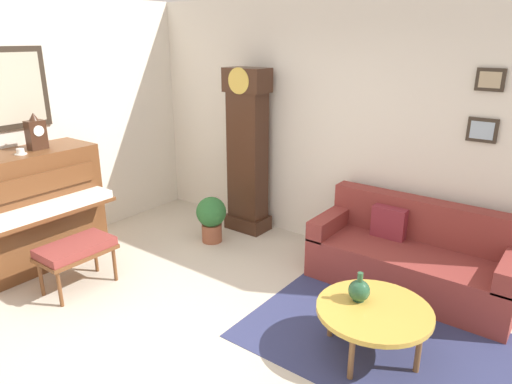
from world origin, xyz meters
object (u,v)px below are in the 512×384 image
Objects in this scene: piano_bench at (76,250)px; grandfather_clock at (248,156)px; green_jug at (359,290)px; potted_plant at (211,216)px; couch at (412,257)px; mantel_clock at (36,133)px; coffee_table at (374,311)px; teacup at (21,152)px; piano at (29,210)px.

grandfather_clock is at bearing 79.31° from piano_bench.
potted_plant is (-2.26, 0.77, -0.17)m from green_jug.
green_jug is 2.39m from potted_plant.
grandfather_clock is 2.58m from green_jug.
grandfather_clock reaches higher than couch.
mantel_clock is (-0.82, 0.21, 1.01)m from piano_bench.
coffee_table is 3.67× the size of green_jug.
coffee_table is (0.12, -1.20, 0.06)m from couch.
grandfather_clock is 2.36m from mantel_clock.
teacup is at bearing -70.82° from mantel_clock.
piano is at bearing -167.52° from coffee_table.
piano is at bearing -119.76° from grandfather_clock.
grandfather_clock reaches higher than mantel_clock.
piano is at bearing 160.55° from teacup.
piano is at bearing 179.19° from piano_bench.
couch is 3.39× the size of potted_plant.
coffee_table is (2.30, -1.38, -0.59)m from grandfather_clock.
grandfather_clock reaches higher than teacup.
green_jug is at bearing 14.28° from teacup.
teacup is at bearing -148.86° from couch.
mantel_clock is (0.00, 0.20, 0.79)m from piano.
teacup reaches higher than potted_plant.
teacup reaches higher than piano.
potted_plant is (-2.29, -0.40, 0.01)m from couch.
piano reaches higher than piano_bench.
piano is 2.51m from grandfather_clock.
mantel_clock is 2.10m from potted_plant.
teacup is (-3.45, -0.81, 0.90)m from coffee_table.
piano is 12.41× the size of teacup.
couch is at bearing 95.52° from coffee_table.
grandfather_clock reaches higher than coffee_table.
piano is 1.97m from potted_plant.
green_jug is (3.38, 0.62, -0.93)m from mantel_clock.
teacup is at bearing -19.45° from piano.
potted_plant is at bearing 57.05° from teacup.
grandfather_clock is at bearing 147.93° from green_jug.
potted_plant is (1.05, 1.62, -0.95)m from teacup.
teacup is 2.15m from potted_plant.
potted_plant is (1.13, 1.39, -1.10)m from mantel_clock.
potted_plant is (-2.40, 0.80, -0.05)m from coffee_table.
grandfather_clock is (1.23, 2.16, 0.34)m from piano.
piano is 2.57× the size of potted_plant.
green_jug reaches higher than potted_plant.
teacup reaches higher than piano_bench.
green_jug is at bearing 168.14° from coffee_table.
grandfather_clock is 0.87m from potted_plant.
piano_bench is 1.84× the size of mantel_clock.
mantel_clock reaches higher than potted_plant.
piano is 3.79× the size of mantel_clock.
potted_plant is (0.30, 1.60, -0.08)m from piano_bench.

